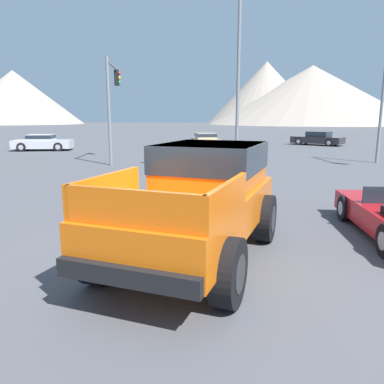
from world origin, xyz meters
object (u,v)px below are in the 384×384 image
orange_pickup_truck (201,194)px  street_lamp_post (239,57)px  traffic_light_main (113,92)px  parked_car_tan (205,140)px  parked_car_silver (42,142)px  parked_car_dark (318,138)px

orange_pickup_truck → street_lamp_post: size_ratio=0.64×
traffic_light_main → orange_pickup_truck: bearing=-165.7°
parked_car_tan → parked_car_silver: bearing=-176.7°
orange_pickup_truck → parked_car_tan: (2.22, 24.39, -0.53)m
orange_pickup_truck → traffic_light_main: (-3.80, 14.86, 2.75)m
orange_pickup_truck → parked_car_tan: size_ratio=1.22×
parked_car_dark → parked_car_silver: bearing=141.8°
orange_pickup_truck → parked_car_silver: orange_pickup_truck is taller
traffic_light_main → street_lamp_post: size_ratio=0.67×
orange_pickup_truck → parked_car_tan: orange_pickup_truck is taller
street_lamp_post → parked_car_tan: bearing=90.2°
orange_pickup_truck → parked_car_dark: bearing=88.2°
parked_car_tan → street_lamp_post: size_ratio=0.52×
orange_pickup_truck → parked_car_dark: (12.62, 26.64, -0.53)m
orange_pickup_truck → street_lamp_post: bearing=100.0°
parked_car_tan → traffic_light_main: size_ratio=0.78×
parked_car_silver → parked_car_tan: bearing=95.9°
orange_pickup_truck → traffic_light_main: traffic_light_main is taller
orange_pickup_truck → parked_car_silver: 24.79m
parked_car_dark → street_lamp_post: size_ratio=0.54×
parked_car_tan → parked_car_silver: parked_car_tan is taller
parked_car_tan → street_lamp_post: (0.05, -14.98, 4.34)m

